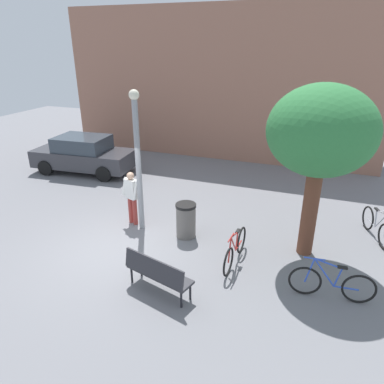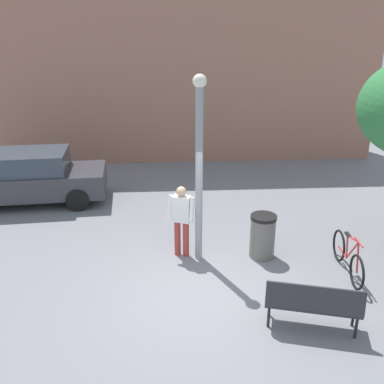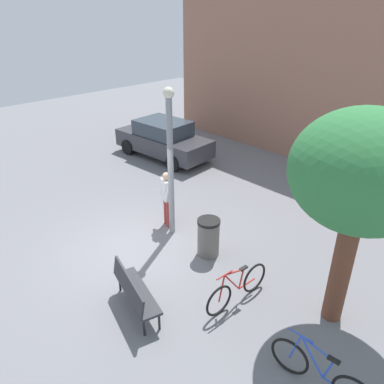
{
  "view_description": "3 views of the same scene",
  "coord_description": "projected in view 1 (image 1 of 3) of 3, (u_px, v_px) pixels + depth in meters",
  "views": [
    {
      "loc": [
        4.75,
        -6.97,
        5.17
      ],
      "look_at": [
        1.53,
        1.71,
        1.22
      ],
      "focal_mm": 33.02,
      "sensor_mm": 36.0,
      "label": 1
    },
    {
      "loc": [
        -0.61,
        -7.16,
        4.91
      ],
      "look_at": [
        -0.03,
        2.08,
        1.31
      ],
      "focal_mm": 40.11,
      "sensor_mm": 36.0,
      "label": 2
    },
    {
      "loc": [
        6.91,
        -4.48,
        5.8
      ],
      "look_at": [
        0.14,
        2.03,
        1.04
      ],
      "focal_mm": 34.91,
      "sensor_mm": 36.0,
      "label": 3
    }
  ],
  "objects": [
    {
      "name": "bicycle_silver",
      "position": [
        376.0,
        226.0,
        9.94
      ],
      "size": [
        0.59,
        1.74,
        0.97
      ],
      "color": "black",
      "rests_on": "ground_plane"
    },
    {
      "name": "ground_plane",
      "position": [
        117.0,
        249.0,
        9.56
      ],
      "size": [
        36.0,
        36.0,
        0.0
      ],
      "primitive_type": "plane",
      "color": "slate"
    },
    {
      "name": "person_by_lamppost",
      "position": [
        132.0,
        194.0,
        10.54
      ],
      "size": [
        0.63,
        0.43,
        1.67
      ],
      "color": "#9E3833",
      "rests_on": "ground_plane"
    },
    {
      "name": "parked_car_charcoal",
      "position": [
        84.0,
        154.0,
        14.93
      ],
      "size": [
        4.32,
        2.07,
        1.55
      ],
      "color": "#38383D",
      "rests_on": "ground_plane"
    },
    {
      "name": "bicycle_blue",
      "position": [
        331.0,
        284.0,
        7.58
      ],
      "size": [
        1.81,
        0.22,
        0.97
      ],
      "color": "black",
      "rests_on": "ground_plane"
    },
    {
      "name": "park_bench",
      "position": [
        157.0,
        272.0,
        7.69
      ],
      "size": [
        1.67,
        0.88,
        0.92
      ],
      "color": "#2D2D33",
      "rests_on": "ground_plane"
    },
    {
      "name": "building_facade",
      "position": [
        220.0,
        84.0,
        16.55
      ],
      "size": [
        14.65,
        2.0,
        6.7
      ],
      "primitive_type": "cube",
      "color": "#9E6B56",
      "rests_on": "ground_plane"
    },
    {
      "name": "lamppost",
      "position": [
        138.0,
        155.0,
        9.79
      ],
      "size": [
        0.28,
        0.28,
        4.04
      ],
      "color": "gray",
      "rests_on": "ground_plane"
    },
    {
      "name": "bicycle_red",
      "position": [
        235.0,
        249.0,
        8.82
      ],
      "size": [
        0.15,
        1.81,
        0.97
      ],
      "color": "black",
      "rests_on": "ground_plane"
    },
    {
      "name": "trash_bin",
      "position": [
        186.0,
        220.0,
        10.0
      ],
      "size": [
        0.58,
        0.58,
        1.01
      ],
      "color": "#66605B",
      "rests_on": "ground_plane"
    },
    {
      "name": "plaza_tree",
      "position": [
        321.0,
        133.0,
        8.15
      ],
      "size": [
        2.53,
        2.53,
        4.36
      ],
      "color": "brown",
      "rests_on": "ground_plane"
    }
  ]
}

